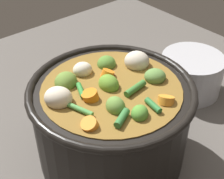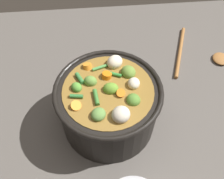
{
  "view_description": "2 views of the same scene",
  "coord_description": "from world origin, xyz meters",
  "views": [
    {
      "loc": [
        -0.27,
        -0.32,
        0.46
      ],
      "look_at": [
        0.01,
        0.01,
        0.14
      ],
      "focal_mm": 52.16,
      "sensor_mm": 36.0,
      "label": 1
    },
    {
      "loc": [
        0.37,
        -0.02,
        0.65
      ],
      "look_at": [
        -0.01,
        0.01,
        0.14
      ],
      "focal_mm": 40.29,
      "sensor_mm": 36.0,
      "label": 2
    }
  ],
  "objects": [
    {
      "name": "ground_plane",
      "position": [
        0.0,
        0.0,
        0.0
      ],
      "size": [
        1.1,
        1.1,
        0.0
      ],
      "primitive_type": "plane",
      "color": "#514C47"
    },
    {
      "name": "cooking_pot",
      "position": [
        -0.0,
        0.0,
        0.08
      ],
      "size": [
        0.27,
        0.27,
        0.18
      ],
      "color": "black",
      "rests_on": "ground_plane"
    },
    {
      "name": "small_saucepan",
      "position": [
        0.27,
        0.03,
        0.05
      ],
      "size": [
        0.22,
        0.18,
        0.09
      ],
      "color": "#ADADB2",
      "rests_on": "ground_plane"
    }
  ]
}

